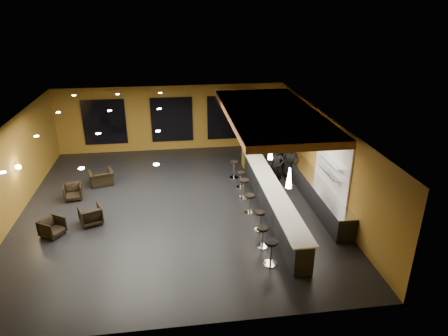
{
  "coord_description": "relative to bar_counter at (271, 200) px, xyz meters",
  "views": [
    {
      "loc": [
        -0.02,
        -14.31,
        7.72
      ],
      "look_at": [
        2.0,
        0.5,
        1.3
      ],
      "focal_mm": 32.0,
      "sensor_mm": 36.0,
      "label": 1
    }
  ],
  "objects": [
    {
      "name": "bar_stool_2",
      "position": [
        -0.74,
        -1.27,
        -0.02
      ],
      "size": [
        0.38,
        0.38,
        0.75
      ],
      "rotation": [
        0.0,
        0.0,
        0.36
      ],
      "color": "silver",
      "rests_on": "floor"
    },
    {
      "name": "bar_top",
      "position": [
        0.0,
        0.0,
        0.52
      ],
      "size": [
        0.78,
        8.1,
        0.05
      ],
      "primitive_type": "cube",
      "color": "silver",
      "rests_on": "bar_counter"
    },
    {
      "name": "armchair_b",
      "position": [
        -6.81,
        0.01,
        -0.15
      ],
      "size": [
        0.99,
        1.0,
        0.7
      ],
      "primitive_type": "imported",
      "rotation": [
        0.0,
        0.0,
        3.54
      ],
      "color": "black",
      "rests_on": "floor"
    },
    {
      "name": "pendant_1",
      "position": [
        0.0,
        0.5,
        1.85
      ],
      "size": [
        0.2,
        0.2,
        0.7
      ],
      "primitive_type": "cone",
      "color": "white",
      "rests_on": "wood_soffit"
    },
    {
      "name": "bar_stool_6",
      "position": [
        -0.94,
        3.31,
        0.02
      ],
      "size": [
        0.41,
        0.41,
        0.81
      ],
      "rotation": [
        0.0,
        0.0,
        -0.43
      ],
      "color": "silver",
      "rests_on": "floor"
    },
    {
      "name": "prep_top",
      "position": [
        2.0,
        0.5,
        0.39
      ],
      "size": [
        0.72,
        6.0,
        0.03
      ],
      "primitive_type": "cube",
      "color": "silver",
      "rests_on": "prep_counter"
    },
    {
      "name": "wall_right",
      "position": [
        2.4,
        1.0,
        1.25
      ],
      "size": [
        0.1,
        13.0,
        3.5
      ],
      "primitive_type": "cube",
      "color": "olive",
      "rests_on": "floor"
    },
    {
      "name": "wood_soffit",
      "position": [
        0.35,
        2.0,
        2.86
      ],
      "size": [
        3.6,
        8.0,
        0.28
      ],
      "primitive_type": "cube",
      "color": "#A0622E",
      "rests_on": "ceiling"
    },
    {
      "name": "armchair_d",
      "position": [
        -6.91,
        3.38,
        -0.17
      ],
      "size": [
        1.22,
        1.13,
        0.66
      ],
      "primitive_type": "imported",
      "rotation": [
        0.0,
        0.0,
        3.42
      ],
      "color": "black",
      "rests_on": "floor"
    },
    {
      "name": "armchair_c",
      "position": [
        -7.86,
        2.11,
        -0.17
      ],
      "size": [
        0.83,
        0.85,
        0.66
      ],
      "primitive_type": "imported",
      "rotation": [
        0.0,
        0.0,
        0.19
      ],
      "color": "black",
      "rests_on": "floor"
    },
    {
      "name": "window_center",
      "position": [
        -3.65,
        7.44,
        1.2
      ],
      "size": [
        2.2,
        0.06,
        2.4
      ],
      "primitive_type": "cube",
      "color": "black",
      "rests_on": "wall_back"
    },
    {
      "name": "bar_stool_4",
      "position": [
        -0.85,
        1.25,
        0.04
      ],
      "size": [
        0.43,
        0.43,
        0.84
      ],
      "rotation": [
        0.0,
        0.0,
        0.22
      ],
      "color": "silver",
      "rests_on": "floor"
    },
    {
      "name": "window_left",
      "position": [
        -7.15,
        7.44,
        1.2
      ],
      "size": [
        2.2,
        0.06,
        2.4
      ],
      "primitive_type": "cube",
      "color": "black",
      "rests_on": "wall_back"
    },
    {
      "name": "ceiling",
      "position": [
        -3.65,
        1.0,
        3.05
      ],
      "size": [
        12.0,
        13.0,
        0.1
      ],
      "primitive_type": "cube",
      "color": "black"
    },
    {
      "name": "wall_shelf_upper",
      "position": [
        2.17,
        -0.2,
        1.55
      ],
      "size": [
        0.3,
        1.5,
        0.03
      ],
      "primitive_type": "cube",
      "color": "silver",
      "rests_on": "wall_right"
    },
    {
      "name": "tile_backsplash",
      "position": [
        2.31,
        0.0,
        1.5
      ],
      "size": [
        0.06,
        3.2,
        2.4
      ],
      "primitive_type": "cube",
      "color": "white",
      "rests_on": "wall_right"
    },
    {
      "name": "bar_stool_0",
      "position": [
        -0.84,
        -3.28,
        0.05
      ],
      "size": [
        0.43,
        0.43,
        0.85
      ],
      "rotation": [
        0.0,
        0.0,
        0.34
      ],
      "color": "silver",
      "rests_on": "floor"
    },
    {
      "name": "staff_c",
      "position": [
        1.6,
        2.93,
        0.37
      ],
      "size": [
        0.99,
        0.8,
        1.75
      ],
      "primitive_type": "imported",
      "rotation": [
        0.0,
        0.0,
        -0.33
      ],
      "color": "black",
      "rests_on": "floor"
    },
    {
      "name": "wall_left",
      "position": [
        -9.7,
        1.0,
        1.25
      ],
      "size": [
        0.1,
        13.0,
        3.5
      ],
      "primitive_type": "cube",
      "color": "olive",
      "rests_on": "floor"
    },
    {
      "name": "staff_a",
      "position": [
        0.77,
        2.25,
        0.39
      ],
      "size": [
        0.73,
        0.57,
        1.77
      ],
      "primitive_type": "imported",
      "rotation": [
        0.0,
        0.0,
        -0.26
      ],
      "color": "black",
      "rests_on": "floor"
    },
    {
      "name": "window_right",
      "position": [
        -0.65,
        7.44,
        1.2
      ],
      "size": [
        2.2,
        0.06,
        2.4
      ],
      "primitive_type": "cube",
      "color": "black",
      "rests_on": "wall_back"
    },
    {
      "name": "bar_stool_5",
      "position": [
        -0.8,
        2.26,
        -0.03
      ],
      "size": [
        0.37,
        0.37,
        0.73
      ],
      "rotation": [
        0.0,
        0.0,
        -0.31
      ],
      "color": "silver",
      "rests_on": "floor"
    },
    {
      "name": "pendant_2",
      "position": [
        0.0,
        3.0,
        1.85
      ],
      "size": [
        0.2,
        0.2,
        0.7
      ],
      "primitive_type": "cone",
      "color": "white",
      "rests_on": "wood_soffit"
    },
    {
      "name": "floor",
      "position": [
        -3.65,
        1.0,
        -0.55
      ],
      "size": [
        12.0,
        13.0,
        0.1
      ],
      "primitive_type": "cube",
      "color": "black",
      "rests_on": "ground"
    },
    {
      "name": "bar_stool_1",
      "position": [
        -0.88,
        -2.31,
        -0.02
      ],
      "size": [
        0.38,
        0.38,
        0.75
      ],
      "rotation": [
        0.0,
        0.0,
        0.37
      ],
      "color": "silver",
      "rests_on": "floor"
    },
    {
      "name": "wall_sconce",
      "position": [
        -9.53,
        1.5,
        1.3
      ],
      "size": [
        0.22,
        0.22,
        0.22
      ],
      "primitive_type": "sphere",
      "color": "#FFE5B2",
      "rests_on": "wall_left"
    },
    {
      "name": "column",
      "position": [
        0.0,
        4.6,
        1.25
      ],
      "size": [
        0.6,
        0.6,
        3.5
      ],
      "primitive_type": "cube",
      "color": "olive",
      "rests_on": "floor"
    },
    {
      "name": "armchair_a",
      "position": [
        -8.01,
        -0.63,
        -0.18
      ],
      "size": [
        0.97,
        0.96,
        0.65
      ],
      "primitive_type": "imported",
      "rotation": [
        0.0,
        0.0,
        1.02
      ],
      "color": "black",
      "rests_on": "floor"
    },
    {
      "name": "prep_counter",
      "position": [
        2.0,
        0.5,
        -0.07
      ],
      "size": [
        0.7,
        6.0,
        0.86
      ],
      "primitive_type": "cube",
      "color": "black",
      "rests_on": "floor"
    },
    {
      "name": "staff_b",
      "position": [
        1.29,
        3.41,
        0.4
      ],
      "size": [
        1.04,
        0.92,
        1.8
      ],
      "primitive_type": "imported",
      "rotation": [
        0.0,
        0.0,
        -0.32
      ],
      "color": "black",
      "rests_on": "floor"
    },
    {
      "name": "wall_front",
      "position": [
        -3.65,
        -5.55,
        1.25
      ],
      "size": [
        12.0,
        0.1,
        3.5
      ],
      "primitive_type": "cube",
      "color": "olive",
      "rests_on": "floor"
    },
    {
      "name": "wall_back",
      "position": [
        -3.65,
        7.55,
        1.25
      ],
      "size": [
        12.0,
        0.1,
        3.5
      ],
      "primitive_type": "cube",
      "color": "olive",
      "rests_on": "floor"
    },
    {
      "name": "wall_shelf_lower",
      "position": [
        2.17,
        -0.2,
        1.1
      ],
      "size": [
        0.3,
        1.5,
        0.03
      ],
      "primitive_type": "cube",
      "color": "silver",
      "rests_on": "wall_right"
    },
    {
      "name": "bar_stool_3",
      "position": [
        -0.86,
        -0.0,
        -0.0
      ],
      "size": [
        0.39,
        0.39,
        0.78
      ],
      "rotation": [
        0.0,
        0.0,
        -0.17
      ],
      "color": "silver",
      "rests_on": "floor"
    },
    {
      "name": "pendant_0",
      "position": [
        0.0,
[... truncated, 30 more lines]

